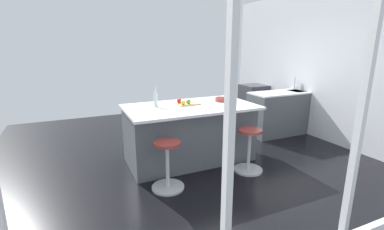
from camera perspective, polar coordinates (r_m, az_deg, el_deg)
ground_plane at (r=4.93m, az=2.44°, el=-8.04°), size 7.10×7.10×0.00m
window_panel_rear at (r=2.51m, az=31.96°, el=0.24°), size 5.26×0.12×2.98m
interior_partition_left at (r=6.22m, az=25.13°, el=9.44°), size 0.12×5.46×2.98m
sink_cabinet at (r=6.36m, az=19.66°, el=0.69°), size 1.87×0.60×1.20m
oven_range at (r=7.32m, az=12.72°, el=2.71°), size 0.60×0.61×0.89m
kitchen_island at (r=4.52m, az=-0.51°, el=-3.72°), size 2.07×1.16×0.94m
stool_by_window at (r=4.27m, az=11.83°, el=-7.48°), size 0.44×0.44×0.67m
stool_middle at (r=3.70m, az=-5.14°, el=-10.73°), size 0.44×0.44×0.67m
cutting_board at (r=4.45m, az=-0.86°, el=2.35°), size 0.36×0.24×0.02m
apple_red at (r=4.45m, az=-2.72°, el=2.98°), size 0.08×0.08×0.08m
apple_green at (r=4.39m, az=-0.75°, el=2.84°), size 0.08×0.08×0.08m
apple_yellow at (r=4.34m, az=-1.90°, el=2.66°), size 0.07×0.07×0.07m
water_bottle at (r=4.29m, az=-7.61°, el=3.31°), size 0.06×0.06×0.31m
fruit_bowl at (r=4.71m, az=6.06°, el=3.31°), size 0.20×0.20×0.07m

